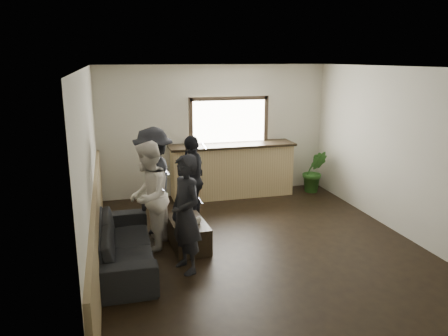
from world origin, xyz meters
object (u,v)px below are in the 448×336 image
object	(u,v)px
person_c	(154,181)
person_d	(193,180)
bar_counter	(232,167)
cup_a	(182,216)
person_b	(148,197)
coffee_table	(188,234)
potted_plant	(314,171)
person_a	(186,214)
cup_b	(198,220)
sofa	(121,244)

from	to	relation	value
person_c	person_d	distance (m)	0.75
bar_counter	cup_a	size ratio (longest dim) A/B	23.62
cup_a	person_d	world-z (taller)	person_d
cup_a	person_b	distance (m)	0.66
bar_counter	coffee_table	world-z (taller)	bar_counter
person_c	person_d	world-z (taller)	person_c
coffee_table	person_c	size ratio (longest dim) A/B	0.52
coffee_table	person_d	world-z (taller)	person_d
potted_plant	cup_a	bearing A→B (deg)	-148.55
potted_plant	person_d	bearing A→B (deg)	-158.50
cup_a	coffee_table	bearing A→B (deg)	-65.48
cup_a	person_d	distance (m)	0.98
person_d	person_a	bearing A→B (deg)	14.86
bar_counter	cup_b	distance (m)	2.82
coffee_table	person_a	world-z (taller)	person_a
bar_counter	cup_a	xyz separation A→B (m)	(-1.47, -2.27, -0.17)
potted_plant	bar_counter	bearing A→B (deg)	172.78
coffee_table	cup_b	distance (m)	0.31
cup_b	bar_counter	bearing A→B (deg)	63.47
person_a	cup_a	bearing A→B (deg)	155.90
cup_a	sofa	bearing A→B (deg)	-152.26
person_c	bar_counter	bearing A→B (deg)	150.92
cup_a	person_d	bearing A→B (deg)	68.29
sofa	coffee_table	world-z (taller)	sofa
coffee_table	cup_a	distance (m)	0.30
cup_b	person_b	bearing A→B (deg)	165.07
cup_a	person_c	world-z (taller)	person_c
sofa	person_d	xyz separation A→B (m)	(1.32, 1.37, 0.49)
cup_b	person_c	xyz separation A→B (m)	(-0.58, 0.88, 0.44)
bar_counter	person_c	world-z (taller)	bar_counter
bar_counter	cup_b	bearing A→B (deg)	-116.53
person_d	sofa	bearing A→B (deg)	-15.20
person_b	person_c	bearing A→B (deg)	-173.12
potted_plant	person_d	size ratio (longest dim) A/B	0.59
person_b	person_d	distance (m)	1.26
bar_counter	potted_plant	distance (m)	1.87
person_b	potted_plant	bearing A→B (deg)	138.77
potted_plant	person_d	world-z (taller)	person_d
person_b	person_c	distance (m)	0.71
cup_a	person_a	xyz separation A→B (m)	(-0.10, -0.93, 0.37)
sofa	cup_b	world-z (taller)	sofa
person_c	sofa	bearing A→B (deg)	-8.88
coffee_table	person_b	distance (m)	0.89
bar_counter	sofa	bearing A→B (deg)	-131.38
sofa	person_c	xyz separation A→B (m)	(0.61, 1.15, 0.59)
person_c	coffee_table	bearing A→B (deg)	48.33
person_a	person_d	xyz separation A→B (m)	(0.44, 1.78, -0.03)
cup_a	cup_b	size ratio (longest dim) A/B	1.18
sofa	cup_a	xyz separation A→B (m)	(0.98, 0.52, 0.14)
cup_b	person_a	xyz separation A→B (m)	(-0.31, -0.67, 0.37)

